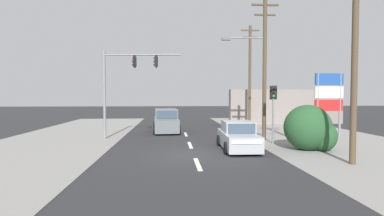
# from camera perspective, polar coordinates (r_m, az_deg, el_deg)

# --- Properties ---
(ground_plane) EXTENTS (140.00, 140.00, 0.00)m
(ground_plane) POSITION_cam_1_polar(r_m,az_deg,el_deg) (15.04, 0.39, -8.94)
(ground_plane) COLOR #28282B
(lane_dash_near) EXTENTS (0.20, 2.40, 0.01)m
(lane_dash_near) POSITION_cam_1_polar(r_m,az_deg,el_deg) (13.09, 1.10, -10.63)
(lane_dash_near) COLOR silver
(lane_dash_near) RESTS_ON ground
(lane_dash_mid) EXTENTS (0.20, 2.40, 0.01)m
(lane_dash_mid) POSITION_cam_1_polar(r_m,az_deg,el_deg) (17.99, -0.37, -7.07)
(lane_dash_mid) COLOR silver
(lane_dash_mid) RESTS_ON ground
(lane_dash_far) EXTENTS (0.20, 2.40, 0.01)m
(lane_dash_far) POSITION_cam_1_polar(r_m,az_deg,el_deg) (22.93, -1.20, -5.03)
(lane_dash_far) COLOR silver
(lane_dash_far) RESTS_ON ground
(kerb_right_verge) EXTENTS (10.00, 44.00, 0.02)m
(kerb_right_verge) POSITION_cam_1_polar(r_m,az_deg,el_deg) (19.78, 27.03, -6.44)
(kerb_right_verge) COLOR gray
(kerb_right_verge) RESTS_ON ground
(kerb_left_verge) EXTENTS (8.00, 40.00, 0.02)m
(kerb_left_verge) POSITION_cam_1_polar(r_m,az_deg,el_deg) (20.30, -25.43, -6.19)
(kerb_left_verge) COLOR gray
(kerb_left_verge) RESTS_ON ground
(utility_pole_foreground_right) EXTENTS (3.78, 0.55, 10.23)m
(utility_pole_foreground_right) POSITION_cam_1_polar(r_m,az_deg,el_deg) (14.55, 28.23, 12.12)
(utility_pole_foreground_right) COLOR #4C3D2B
(utility_pole_foreground_right) RESTS_ON ground
(utility_pole_midground_right) EXTENTS (3.78, 0.31, 9.38)m
(utility_pole_midground_right) POSITION_cam_1_polar(r_m,az_deg,el_deg) (20.61, 13.29, 8.15)
(utility_pole_midground_right) COLOR #4C3D2B
(utility_pole_midground_right) RESTS_ON ground
(utility_pole_background_right) EXTENTS (1.80, 0.26, 9.68)m
(utility_pole_background_right) POSITION_cam_1_polar(r_m,az_deg,el_deg) (29.61, 10.96, 6.44)
(utility_pole_background_right) COLOR #4C3D2B
(utility_pole_background_right) RESTS_ON ground
(traffic_signal_mast) EXTENTS (5.27, 0.68, 6.00)m
(traffic_signal_mast) POSITION_cam_1_polar(r_m,az_deg,el_deg) (20.83, -12.96, 5.59)
(traffic_signal_mast) COLOR slate
(traffic_signal_mast) RESTS_ON ground
(pedestal_signal_right_kerb) EXTENTS (0.44, 0.31, 3.56)m
(pedestal_signal_right_kerb) POSITION_cam_1_polar(r_m,az_deg,el_deg) (18.89, 15.21, 0.66)
(pedestal_signal_right_kerb) COLOR slate
(pedestal_signal_right_kerb) RESTS_ON ground
(shopping_plaza_sign) EXTENTS (2.10, 0.16, 4.60)m
(shopping_plaza_sign) POSITION_cam_1_polar(r_m,az_deg,el_deg) (23.94, 24.63, 2.22)
(shopping_plaza_sign) COLOR slate
(shopping_plaza_sign) RESTS_ON ground
(roadside_bush) EXTENTS (2.67, 2.29, 2.46)m
(roadside_bush) POSITION_cam_1_polar(r_m,az_deg,el_deg) (17.32, 21.60, -3.74)
(roadside_bush) COLOR #234C28
(roadside_bush) RESTS_ON ground
(shopfront_wall_far) EXTENTS (12.00, 1.00, 3.60)m
(shopfront_wall_far) POSITION_cam_1_polar(r_m,az_deg,el_deg) (33.05, 17.45, 0.25)
(shopfront_wall_far) COLOR gray
(shopfront_wall_far) RESTS_ON ground
(sedan_kerbside_parked) EXTENTS (1.96, 4.28, 1.56)m
(sedan_kerbside_parked) POSITION_cam_1_polar(r_m,az_deg,el_deg) (16.61, 8.73, -5.44)
(sedan_kerbside_parked) COLOR #A3A8AD
(sedan_kerbside_parked) RESTS_ON ground
(suv_oncoming_near) EXTENTS (2.26, 4.63, 1.90)m
(suv_oncoming_near) POSITION_cam_1_polar(r_m,az_deg,el_deg) (24.22, -4.97, -2.54)
(suv_oncoming_near) COLOR slate
(suv_oncoming_near) RESTS_ON ground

